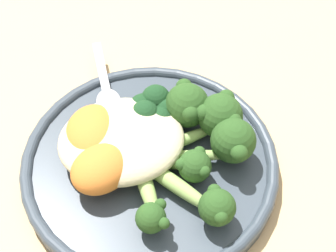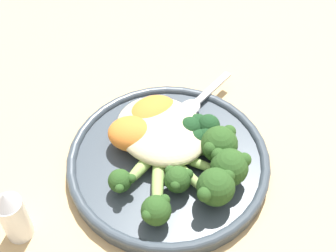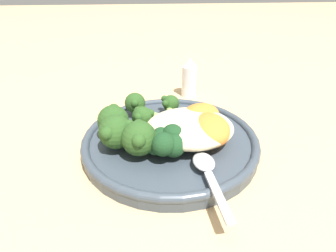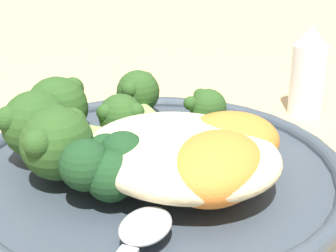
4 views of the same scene
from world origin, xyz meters
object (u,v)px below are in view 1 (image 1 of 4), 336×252
Objects in this scene: broccoli_stalk_3 at (225,145)px; kale_tuft at (154,111)px; broccoli_stalk_0 at (151,202)px; quinoa_mound at (121,140)px; sweet_potato_chunk_0 at (102,167)px; broccoli_stalk_2 at (185,165)px; broccoli_stalk_4 at (213,119)px; broccoli_stalk_5 at (179,114)px; spoon at (107,93)px; sweet_potato_chunk_1 at (95,135)px; broccoli_stalk_1 at (200,197)px; plate at (150,165)px.

broccoli_stalk_3 is 0.08m from kale_tuft.
quinoa_mound is at bearing -171.94° from broccoli_stalk_0.
broccoli_stalk_0 is 0.06m from sweet_potato_chunk_0.
broccoli_stalk_2 is 0.62× the size of broccoli_stalk_4.
broccoli_stalk_3 reaches higher than kale_tuft.
sweet_potato_chunk_0 is (-0.08, -0.05, -0.00)m from broccoli_stalk_5.
sweet_potato_chunk_0 is 0.10m from spoon.
broccoli_stalk_5 is at bearing 7.95° from sweet_potato_chunk_1.
sweet_potato_chunk_0 is (-0.08, 0.04, 0.00)m from broccoli_stalk_1.
broccoli_stalk_0 is 0.96× the size of broccoli_stalk_1.
broccoli_stalk_4 is at bearing 103.64° from broccoli_stalk_3.
broccoli_stalk_4 is at bearing 18.13° from plate.
broccoli_stalk_4 is 0.12m from sweet_potato_chunk_0.
kale_tuft is (0.06, 0.02, -0.00)m from sweet_potato_chunk_1.
broccoli_stalk_0 is 1.87× the size of kale_tuft.
broccoli_stalk_3 is at bearing -15.17° from sweet_potato_chunk_1.
broccoli_stalk_2 is at bearing -146.40° from broccoli_stalk_4.
spoon reaches higher than plate.
broccoli_stalk_5 is (-0.00, 0.09, 0.01)m from broccoli_stalk_1.
broccoli_stalk_5 reaches higher than broccoli_stalk_2.
broccoli_stalk_5 is 1.72× the size of sweet_potato_chunk_0.
broccoli_stalk_3 is 2.42× the size of kale_tuft.
broccoli_stalk_2 is 0.06m from broccoli_stalk_4.
sweet_potato_chunk_1 reaches higher than broccoli_stalk_1.
sweet_potato_chunk_0 reaches higher than plate.
broccoli_stalk_0 reaches higher than plate.
broccoli_stalk_4 is 1.17× the size of spoon.
broccoli_stalk_1 is (0.04, -0.00, 0.00)m from broccoli_stalk_0.
sweet_potato_chunk_1 is at bearing 175.18° from broccoli_stalk_2.
broccoli_stalk_0 is at bearing -172.93° from spoon.
kale_tuft is (0.02, 0.10, 0.01)m from broccoli_stalk_0.
broccoli_stalk_0 is at bearing -60.73° from sweet_potato_chunk_1.
broccoli_stalk_0 is 0.77× the size of broccoli_stalk_4.
broccoli_stalk_5 reaches higher than kale_tuft.
broccoli_stalk_4 reaches higher than sweet_potato_chunk_0.
quinoa_mound is 0.09m from broccoli_stalk_4.
plate is 3.53× the size of sweet_potato_chunk_1.
quinoa_mound is 0.06m from broccoli_stalk_5.
broccoli_stalk_2 is 1.23× the size of sweet_potato_chunk_0.
broccoli_stalk_0 is at bearing -45.75° from sweet_potato_chunk_0.
broccoli_stalk_1 is 0.94× the size of spoon.
kale_tuft reaches higher than spoon.
broccoli_stalk_5 is 2.10× the size of kale_tuft.
sweet_potato_chunk_1 is (-0.02, 0.01, 0.00)m from quinoa_mound.
broccoli_stalk_5 is (-0.04, 0.04, -0.00)m from broccoli_stalk_3.
spoon is at bearing 163.95° from broccoli_stalk_1.
broccoli_stalk_3 is at bearing 103.47° from broccoli_stalk_1.
broccoli_stalk_5 is (0.00, 0.06, 0.01)m from broccoli_stalk_2.
broccoli_stalk_0 is 0.89× the size of broccoli_stalk_5.
broccoli_stalk_3 is at bearing 2.18° from sweet_potato_chunk_0.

